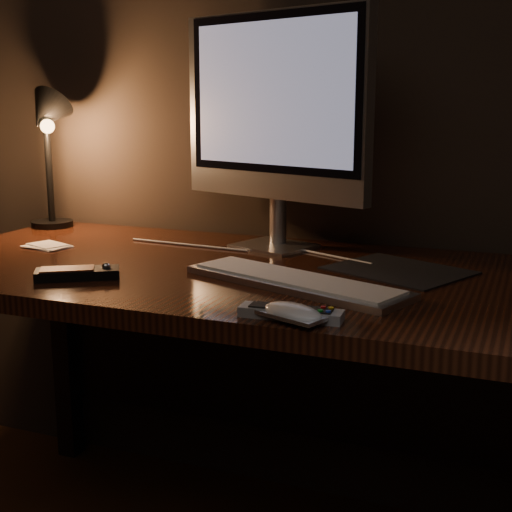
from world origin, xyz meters
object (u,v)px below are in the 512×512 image
at_px(desk, 258,315).
at_px(tv_remote, 291,313).
at_px(mouse, 292,316).
at_px(desk_lamp, 47,134).
at_px(keyboard, 295,281).
at_px(media_remote, 77,273).
at_px(monitor, 274,111).

height_order(desk, tv_remote, tv_remote).
relative_size(desk, mouse, 13.64).
bearing_deg(mouse, desk_lamp, 168.63).
bearing_deg(keyboard, mouse, -52.41).
distance_m(mouse, desk_lamp, 1.13).
relative_size(keyboard, desk_lamp, 1.21).
bearing_deg(desk_lamp, media_remote, -68.34).
relative_size(monitor, media_remote, 3.22).
relative_size(media_remote, desk_lamp, 0.44).
height_order(desk, mouse, mouse).
bearing_deg(desk_lamp, tv_remote, -51.79).
height_order(media_remote, tv_remote, media_remote).
bearing_deg(keyboard, monitor, 137.20).
bearing_deg(tv_remote, keyboard, 103.14).
relative_size(desk, monitor, 2.78).
distance_m(keyboard, tv_remote, 0.22).
bearing_deg(desk, monitor, 98.24).
bearing_deg(media_remote, mouse, -45.38).
height_order(mouse, tv_remote, same).
xyz_separation_m(monitor, mouse, (0.25, -0.57, -0.33)).
bearing_deg(tv_remote, monitor, 109.67).
distance_m(mouse, tv_remote, 0.02).
xyz_separation_m(mouse, desk_lamp, (-0.94, 0.58, 0.26)).
bearing_deg(desk_lamp, keyboard, -42.54).
height_order(monitor, desk_lamp, monitor).
bearing_deg(desk, keyboard, -49.07).
relative_size(media_remote, tv_remote, 0.98).
xyz_separation_m(media_remote, tv_remote, (0.51, -0.10, -0.00)).
bearing_deg(monitor, desk, -62.90).
bearing_deg(monitor, desk_lamp, -162.32).
height_order(keyboard, media_remote, media_remote).
xyz_separation_m(keyboard, desk_lamp, (-0.86, 0.35, 0.26)).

